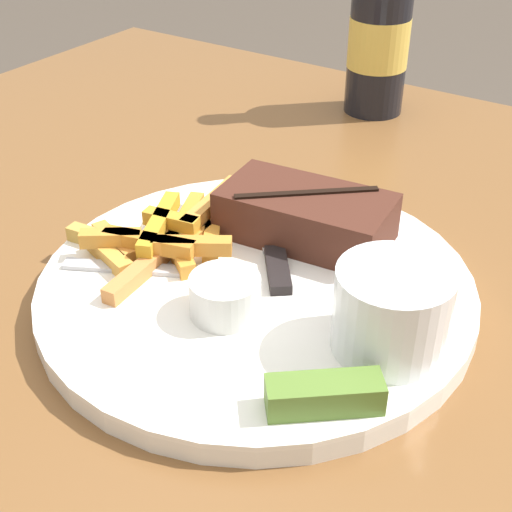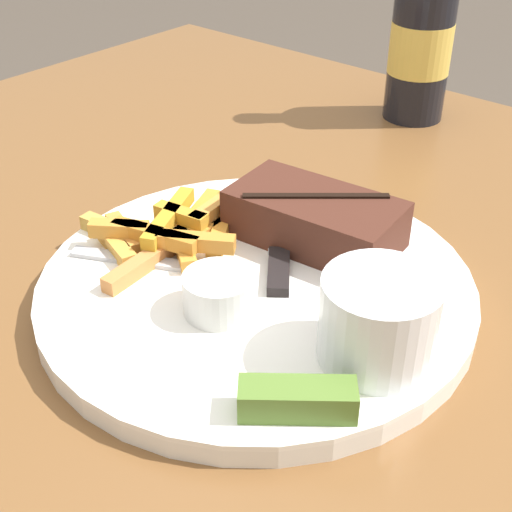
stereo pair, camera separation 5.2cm
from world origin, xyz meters
TOP-DOWN VIEW (x-y plane):
  - dining_table at (0.00, 0.00)m, footprint 1.12×0.98m
  - dinner_plate at (0.00, 0.00)m, footprint 0.32×0.32m
  - steak_portion at (-0.00, 0.07)m, footprint 0.14×0.08m
  - fries_pile at (-0.08, -0.01)m, footprint 0.13×0.18m
  - coleslaw_cup at (0.11, -0.02)m, footprint 0.07×0.07m
  - dipping_sauce_cup at (0.01, -0.05)m, footprint 0.05×0.05m
  - pickle_spear at (0.11, -0.09)m, footprint 0.07×0.06m
  - fork_utensil at (-0.08, -0.04)m, footprint 0.12×0.07m
  - knife_utensil at (-0.01, 0.04)m, footprint 0.11×0.14m
  - beer_bottle at (-0.09, 0.39)m, footprint 0.07×0.07m

SIDE VIEW (x-z plane):
  - dining_table at x=0.00m, z-range 0.28..1.02m
  - dinner_plate at x=0.00m, z-range 0.74..0.76m
  - fork_utensil at x=-0.08m, z-range 0.76..0.76m
  - knife_utensil at x=-0.01m, z-range 0.76..0.76m
  - pickle_spear at x=0.11m, z-range 0.76..0.78m
  - fries_pile at x=-0.08m, z-range 0.76..0.78m
  - dipping_sauce_cup at x=0.01m, z-range 0.76..0.79m
  - steak_portion at x=0.00m, z-range 0.76..0.80m
  - coleslaw_cup at x=0.11m, z-range 0.76..0.82m
  - beer_bottle at x=-0.09m, z-range 0.71..0.94m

